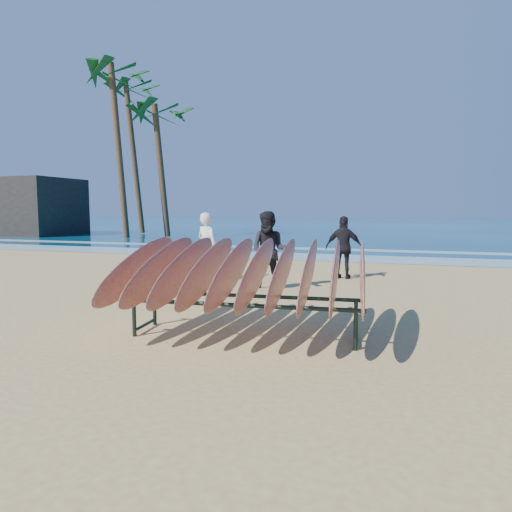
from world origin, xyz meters
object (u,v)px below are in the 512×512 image
at_px(building, 15,207).
at_px(palm_right, 132,93).
at_px(person_dark_b, 344,248).
at_px(person_white, 207,247).
at_px(surfboard_rack, 245,272).
at_px(palm_mid, 160,116).
at_px(person_dark_a, 269,251).
at_px(palm_left, 117,78).

height_order(building, palm_right, palm_right).
bearing_deg(person_dark_b, building, -26.39).
xyz_separation_m(person_white, building, (-21.78, 14.96, 1.10)).
distance_m(surfboard_rack, palm_mid, 24.23).
bearing_deg(person_dark_b, person_dark_a, 61.46).
bearing_deg(palm_mid, palm_right, 142.36).
bearing_deg(person_white, person_dark_a, -178.43).
distance_m(person_white, building, 26.45).
height_order(surfboard_rack, person_dark_a, person_dark_a).
relative_size(building, palm_right, 0.80).
bearing_deg(person_dark_a, palm_right, 130.82).
xyz_separation_m(person_dark_b, building, (-24.86, 13.49, 1.15)).
relative_size(person_dark_a, palm_mid, 0.20).
bearing_deg(person_white, palm_left, -25.26).
relative_size(surfboard_rack, building, 0.40).
distance_m(surfboard_rack, palm_left, 24.20).
xyz_separation_m(surfboard_rack, person_dark_b, (0.51, 5.77, -0.11)).
distance_m(person_white, person_dark_a, 1.92).
distance_m(surfboard_rack, building, 31.06).
bearing_deg(palm_left, person_dark_a, -45.63).
xyz_separation_m(surfboard_rack, palm_left, (-14.40, 17.53, 8.44)).
xyz_separation_m(building, palm_right, (7.61, 3.32, 7.96)).
height_order(person_white, building, building).
bearing_deg(palm_mid, palm_left, -129.34).
relative_size(surfboard_rack, person_dark_a, 2.03).
height_order(person_dark_b, palm_mid, palm_mid).
xyz_separation_m(person_dark_b, palm_left, (-14.91, 11.76, 8.55)).
distance_m(palm_left, palm_mid, 3.20).
bearing_deg(person_dark_b, palm_mid, -43.90).
xyz_separation_m(person_white, palm_left, (-11.83, 13.23, 8.50)).
bearing_deg(palm_left, building, 170.11).
xyz_separation_m(person_white, palm_right, (-14.17, 18.29, 9.07)).
relative_size(person_dark_a, palm_left, 0.17).
distance_m(building, palm_left, 12.52).
distance_m(surfboard_rack, person_dark_b, 5.79).
xyz_separation_m(surfboard_rack, person_white, (-2.57, 4.30, -0.06)).
bearing_deg(person_dark_a, person_white, 159.40).
distance_m(person_dark_b, palm_left, 20.82).
xyz_separation_m(building, palm_mid, (11.58, 0.26, 5.51)).
bearing_deg(palm_mid, surfboard_rack, -56.82).
xyz_separation_m(surfboard_rack, palm_mid, (-12.76, 19.52, 6.55)).
bearing_deg(palm_right, palm_mid, -37.64).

